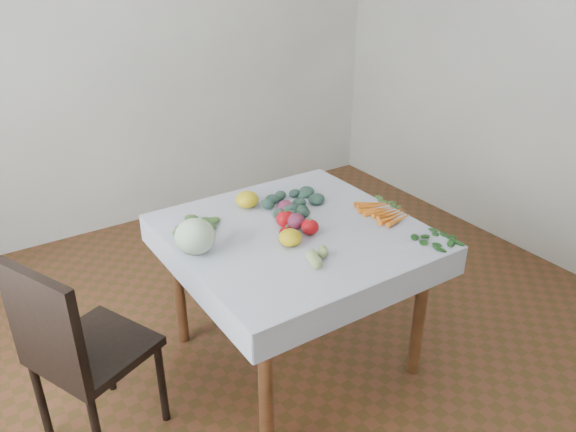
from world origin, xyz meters
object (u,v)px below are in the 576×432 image
object	(u,v)px
chair	(74,346)
cabbage	(195,236)
table	(295,249)
carrot_bunch	(384,212)
heirloom_back	(247,199)

from	to	relation	value
chair	cabbage	world-z (taller)	chair
table	chair	distance (m)	1.07
table	cabbage	bearing A→B (deg)	171.97
cabbage	table	bearing A→B (deg)	-8.03
carrot_bunch	heirloom_back	bearing A→B (deg)	139.39
table	carrot_bunch	bearing A→B (deg)	-13.13
table	carrot_bunch	world-z (taller)	carrot_bunch
cabbage	carrot_bunch	xyz separation A→B (m)	(0.95, -0.18, -0.07)
cabbage	heirloom_back	distance (m)	0.50
chair	cabbage	size ratio (longest dim) A/B	5.27
chair	heirloom_back	size ratio (longest dim) A/B	7.72
heirloom_back	carrot_bunch	xyz separation A→B (m)	(0.53, -0.45, -0.03)
cabbage	chair	bearing A→B (deg)	-175.00
chair	heirloom_back	xyz separation A→B (m)	(1.00, 0.33, 0.27)
cabbage	heirloom_back	size ratio (longest dim) A/B	1.46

